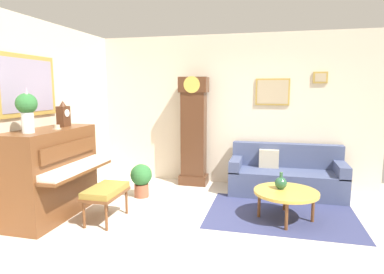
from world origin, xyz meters
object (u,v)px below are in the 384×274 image
at_px(coffee_table, 286,193).
at_px(mantel_clock, 63,115).
at_px(grandfather_clock, 194,134).
at_px(couch, 286,176).
at_px(teacup, 57,127).
at_px(green_jug, 281,183).
at_px(flower_vase, 27,108).
at_px(piano, 52,173).
at_px(potted_plant, 141,178).
at_px(piano_bench, 106,192).

xyz_separation_m(coffee_table, mantel_clock, (-3.21, -0.31, 1.04)).
height_order(grandfather_clock, couch, grandfather_clock).
height_order(teacup, green_jug, teacup).
height_order(flower_vase, green_jug, flower_vase).
height_order(piano, couch, piano).
height_order(piano, green_jug, piano).
height_order(couch, flower_vase, flower_vase).
distance_m(mantel_clock, teacup, 0.36).
distance_m(couch, potted_plant, 2.49).
distance_m(mantel_clock, flower_vase, 0.74).
xyz_separation_m(couch, green_jug, (-0.12, -1.14, 0.19)).
distance_m(piano, grandfather_clock, 2.58).
height_order(green_jug, potted_plant, green_jug).
xyz_separation_m(piano, couch, (3.26, 1.86, -0.32)).
distance_m(coffee_table, potted_plant, 2.36).
bearing_deg(mantel_clock, couch, 25.19).
relative_size(piano_bench, coffee_table, 0.80).
distance_m(green_jug, potted_plant, 2.28).
xyz_separation_m(piano_bench, flower_vase, (-0.81, -0.42, 1.16)).
relative_size(flower_vase, potted_plant, 1.04).
xyz_separation_m(couch, flower_vase, (-3.25, -2.26, 1.26)).
height_order(couch, green_jug, couch).
bearing_deg(potted_plant, grandfather_clock, 54.21).
height_order(grandfather_clock, flower_vase, grandfather_clock).
bearing_deg(piano, mantel_clock, 89.49).
relative_size(couch, potted_plant, 3.39).
relative_size(piano_bench, grandfather_clock, 0.34).
bearing_deg(coffee_table, teacup, -168.66).
height_order(couch, teacup, teacup).
distance_m(flower_vase, teacup, 0.52).
distance_m(piano_bench, coffee_table, 2.48).
height_order(coffee_table, teacup, teacup).
bearing_deg(green_jug, grandfather_clock, 140.42).
height_order(piano_bench, coffee_table, piano_bench).
distance_m(grandfather_clock, green_jug, 2.09).
xyz_separation_m(piano, potted_plant, (0.89, 1.08, -0.31)).
bearing_deg(piano_bench, piano, -178.49).
bearing_deg(grandfather_clock, mantel_clock, -132.90).
bearing_deg(coffee_table, green_jug, 133.60).
distance_m(grandfather_clock, teacup, 2.49).
relative_size(grandfather_clock, potted_plant, 3.62).
relative_size(piano, piano_bench, 2.06).
bearing_deg(teacup, potted_plant, 53.36).
height_order(piano, mantel_clock, mantel_clock).
xyz_separation_m(mantel_clock, flower_vase, (-0.00, -0.73, 0.14)).
xyz_separation_m(coffee_table, potted_plant, (-2.32, 0.43, -0.06)).
distance_m(piano_bench, green_jug, 2.43).
relative_size(piano, couch, 0.76).
xyz_separation_m(grandfather_clock, coffee_table, (1.64, -1.37, -0.58)).
bearing_deg(coffee_table, piano, -168.68).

